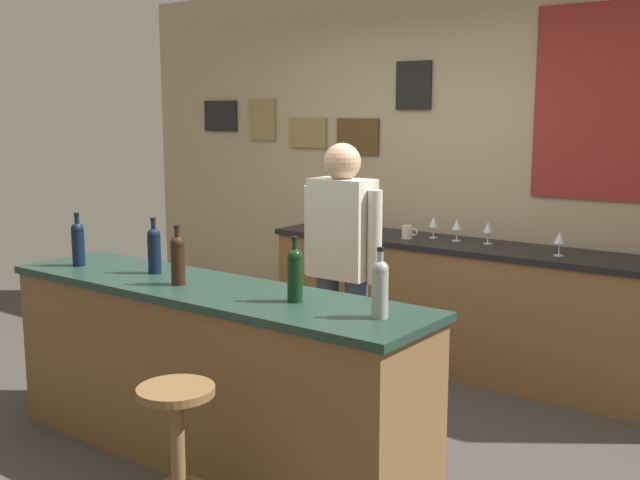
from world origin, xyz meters
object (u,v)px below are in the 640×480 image
object	(u,v)px
wine_glass_a	(357,219)
coffee_mug	(408,232)
wine_bottle_d	(295,273)
wine_bottle_e	(380,287)
wine_glass_c	(457,225)
wine_glass_d	(488,228)
wine_glass_b	(434,223)
wine_glass_e	(560,239)
wine_bottle_a	(78,242)
wine_bottle_b	(154,249)
bartender	(342,264)
bar_stool	(177,438)
wine_bottle_c	(178,258)

from	to	relation	value
wine_glass_a	coffee_mug	xyz separation A→B (m)	(0.41, 0.03, -0.06)
wine_bottle_d	wine_bottle_e	bearing A→B (deg)	-0.67
wine_glass_c	wine_glass_d	size ratio (longest dim) A/B	1.00
wine_glass_b	wine_glass_e	xyz separation A→B (m)	(0.96, -0.14, 0.00)
wine_bottle_a	wine_bottle_d	xyz separation A→B (m)	(1.51, 0.09, 0.00)
wine_bottle_a	wine_glass_e	distance (m)	2.90
wine_bottle_b	wine_glass_b	distance (m)	2.15
wine_bottle_d	wine_glass_a	world-z (taller)	wine_bottle_d
bartender	wine_bottle_d	bearing A→B (deg)	-69.54
wine_bottle_a	coffee_mug	size ratio (longest dim) A/B	2.45
bar_stool	wine_bottle_e	world-z (taller)	wine_bottle_e
wine_bottle_a	wine_bottle_d	size ratio (longest dim) A/B	1.00
bartender	wine_glass_e	size ratio (longest dim) A/B	10.45
bar_stool	wine_glass_b	bearing A→B (deg)	96.68
wine_bottle_a	wine_bottle_e	bearing A→B (deg)	2.37
bar_stool	wine_bottle_d	distance (m)	0.89
bartender	wine_glass_c	world-z (taller)	bartender
wine_glass_c	wine_bottle_a	bearing A→B (deg)	-120.53
wine_bottle_c	wine_glass_b	size ratio (longest dim) A/B	1.97
bar_stool	wine_glass_e	bearing A→B (deg)	76.35
wine_glass_c	wine_glass_e	distance (m)	0.78
wine_glass_c	wine_glass_d	world-z (taller)	same
wine_glass_c	wine_bottle_d	bearing A→B (deg)	-83.74
bartender	wine_glass_b	size ratio (longest dim) A/B	10.45
wine_bottle_a	wine_glass_d	bearing A→B (deg)	55.44
bartender	wine_bottle_a	world-z (taller)	bartender
wine_bottle_e	wine_glass_d	world-z (taller)	wine_bottle_e
bartender	wine_glass_e	world-z (taller)	bartender
wine_bottle_a	wine_glass_c	world-z (taller)	wine_bottle_a
wine_glass_e	wine_bottle_b	bearing A→B (deg)	-128.73
wine_bottle_b	wine_bottle_d	bearing A→B (deg)	-1.97
wine_bottle_b	wine_glass_c	distance (m)	2.20
wine_glass_e	wine_bottle_c	bearing A→B (deg)	-121.15
wine_bottle_b	wine_bottle_d	world-z (taller)	same
wine_bottle_d	wine_bottle_a	bearing A→B (deg)	-176.69
wine_bottle_e	wine_bottle_d	bearing A→B (deg)	179.33
wine_glass_d	wine_bottle_e	bearing A→B (deg)	-77.46
wine_glass_a	wine_bottle_b	bearing A→B (deg)	-91.16
wine_glass_b	wine_glass_d	world-z (taller)	same
wine_bottle_b	wine_bottle_d	size ratio (longest dim) A/B	1.00
bar_stool	wine_bottle_c	world-z (taller)	wine_bottle_c
bartender	bar_stool	distance (m)	1.54
wine_bottle_d	wine_bottle_c	bearing A→B (deg)	-173.39
wine_glass_b	wine_glass_d	bearing A→B (deg)	0.11
wine_glass_e	wine_bottle_d	bearing A→B (deg)	-105.38
wine_glass_a	wine_glass_b	xyz separation A→B (m)	(0.55, 0.17, 0.00)
bartender	wine_bottle_b	world-z (taller)	bartender
wine_bottle_b	wine_bottle_c	xyz separation A→B (m)	(0.31, -0.12, 0.00)
coffee_mug	wine_bottle_a	bearing A→B (deg)	-114.95
wine_bottle_c	wine_glass_c	world-z (taller)	wine_bottle_c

